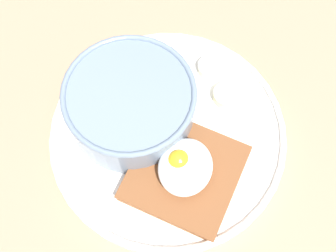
# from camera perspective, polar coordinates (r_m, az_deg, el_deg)

# --- Properties ---
(ground_plane) EXTENTS (1.20, 1.20, 0.02)m
(ground_plane) POSITION_cam_1_polar(r_m,az_deg,el_deg) (0.51, 0.00, -1.76)
(ground_plane) COLOR #9B795E
(ground_plane) RESTS_ON ground
(plate) EXTENTS (0.25, 0.25, 0.02)m
(plate) POSITION_cam_1_polar(r_m,az_deg,el_deg) (0.50, 0.00, -1.00)
(plate) COLOR white
(plate) RESTS_ON ground_plane
(oatmeal_bowl) EXTENTS (0.14, 0.14, 0.05)m
(oatmeal_bowl) POSITION_cam_1_polar(r_m,az_deg,el_deg) (0.48, -4.61, 2.76)
(oatmeal_bowl) COLOR slate
(oatmeal_bowl) RESTS_ON plate
(toast_slice) EXTENTS (0.12, 0.12, 0.01)m
(toast_slice) POSITION_cam_1_polar(r_m,az_deg,el_deg) (0.47, 2.05, -5.77)
(toast_slice) COLOR brown
(toast_slice) RESTS_ON plate
(poached_egg) EXTENTS (0.06, 0.07, 0.03)m
(poached_egg) POSITION_cam_1_polar(r_m,az_deg,el_deg) (0.45, 2.02, -4.92)
(poached_egg) COLOR white
(poached_egg) RESTS_ON toast_slice
(banana_slice_front) EXTENTS (0.04, 0.03, 0.01)m
(banana_slice_front) POSITION_cam_1_polar(r_m,az_deg,el_deg) (0.51, 7.13, 3.71)
(banana_slice_front) COLOR beige
(banana_slice_front) RESTS_ON plate
(banana_slice_left) EXTENTS (0.04, 0.04, 0.01)m
(banana_slice_left) POSITION_cam_1_polar(r_m,az_deg,el_deg) (0.53, 5.21, 7.12)
(banana_slice_left) COLOR #EEE6BF
(banana_slice_left) RESTS_ON plate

